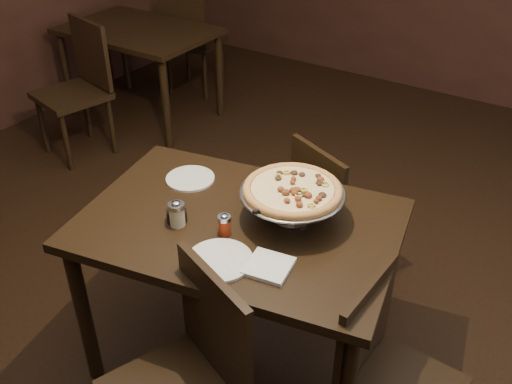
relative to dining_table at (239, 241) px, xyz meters
The scene contains 16 objects.
room 0.73m from the dining_table, 47.96° to the left, with size 6.04×7.04×2.84m.
dining_table is the anchor object (origin of this frame).
background_table 2.78m from the dining_table, 141.29° to the left, with size 1.20×0.80×0.75m.
pizza_stand 0.32m from the dining_table, 35.52° to the left, with size 0.42×0.42×0.17m.
parmesan_shaker 0.29m from the dining_table, 140.49° to the right, with size 0.06×0.06×0.11m.
pepper_flake_shaker 0.18m from the dining_table, 89.15° to the right, with size 0.05×0.05×0.09m.
packet_caddy 0.28m from the dining_table, 146.60° to the right, with size 0.08×0.08×0.06m.
napkin_stack 0.33m from the dining_table, 35.26° to the right, with size 0.16×0.16×0.02m, color silver.
plate_left 0.40m from the dining_table, 158.95° to the left, with size 0.22×0.22×0.01m, color silver.
plate_near 0.28m from the dining_table, 71.15° to the right, with size 0.25×0.25×0.01m, color silver.
serving_spatula 0.29m from the dining_table, 13.82° to the right, with size 0.14×0.14×0.02m.
chair_far 0.75m from the dining_table, 83.09° to the left, with size 0.52×0.52×0.84m.
chair_near 0.58m from the dining_table, 74.97° to the right, with size 0.55×0.55×0.90m.
chair_side 0.76m from the dining_table, ahead, with size 0.41×0.41×0.83m.
bg_chair_far 3.16m from the dining_table, 132.38° to the left, with size 0.52×0.52×0.95m.
bg_chair_near 2.37m from the dining_table, 153.91° to the left, with size 0.55×0.55×0.97m.
Camera 1 is at (1.03, -1.59, 2.15)m, focal length 40.00 mm.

